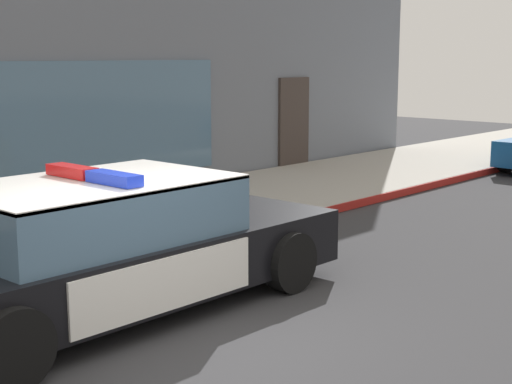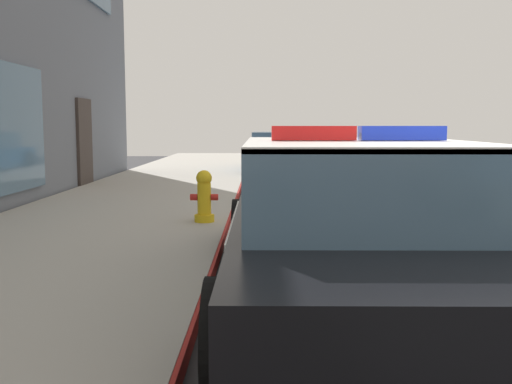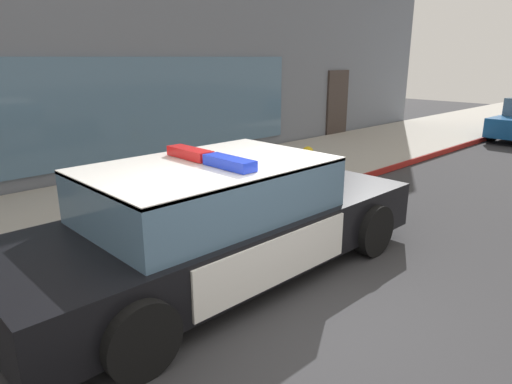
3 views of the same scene
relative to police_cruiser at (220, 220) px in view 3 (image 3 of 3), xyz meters
name	(u,v)px [view 3 (image 3 of 3)]	position (x,y,z in m)	size (l,w,h in m)	color
ground	(287,326)	(-0.26, -1.30, -0.68)	(48.00, 48.00, 0.00)	#303033
sidewalk	(90,213)	(-0.26, 3.01, -0.61)	(48.00, 3.55, 0.15)	#A39E93
curb_red_paint	(148,245)	(-0.26, 1.22, -0.61)	(28.80, 0.04, 0.14)	maroon
storefront_building	(57,21)	(2.18, 9.56, 2.77)	(21.96, 9.55, 6.91)	slate
police_cruiser	(220,220)	(0.00, 0.00, 0.00)	(5.16, 2.14, 1.49)	black
fire_hydrant	(308,166)	(3.43, 1.54, -0.18)	(0.34, 0.39, 0.73)	gold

